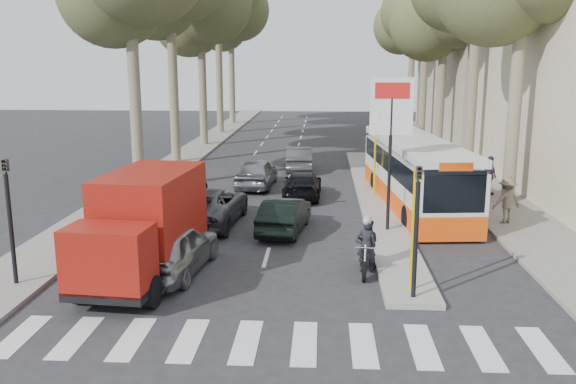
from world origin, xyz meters
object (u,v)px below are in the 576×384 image
object	(u,v)px
city_bus	(415,171)
dark_hatchback	(285,215)
silver_hatchback	(173,249)
red_truck	(145,224)
motorcycle	(367,246)

from	to	relation	value
city_bus	dark_hatchback	bearing A→B (deg)	-146.61
silver_hatchback	city_bus	bearing A→B (deg)	-126.18
red_truck	city_bus	bearing A→B (deg)	51.36
silver_hatchback	motorcycle	bearing A→B (deg)	-167.97
silver_hatchback	dark_hatchback	distance (m)	5.52
dark_hatchback	silver_hatchback	bearing A→B (deg)	64.92
red_truck	motorcycle	world-z (taller)	red_truck
silver_hatchback	city_bus	distance (m)	12.18
dark_hatchback	motorcycle	distance (m)	4.93
silver_hatchback	city_bus	size ratio (longest dim) A/B	0.39
silver_hatchback	red_truck	world-z (taller)	red_truck
city_bus	motorcycle	bearing A→B (deg)	-112.58
red_truck	city_bus	size ratio (longest dim) A/B	0.52
motorcycle	silver_hatchback	bearing A→B (deg)	-167.72
dark_hatchback	motorcycle	size ratio (longest dim) A/B	1.93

